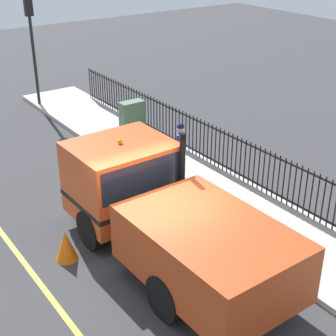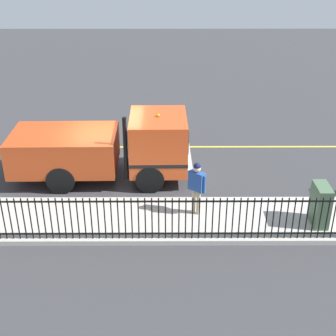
% 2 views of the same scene
% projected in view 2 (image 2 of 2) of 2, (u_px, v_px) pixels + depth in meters
% --- Properties ---
extents(ground_plane, '(57.94, 57.94, 0.00)m').
position_uv_depth(ground_plane, '(109.00, 174.00, 17.04)').
color(ground_plane, '#38383A').
rests_on(ground_plane, ground).
extents(sidewalk_slab, '(2.45, 26.33, 0.15)m').
position_uv_depth(sidewalk_slab, '(98.00, 220.00, 14.22)').
color(sidewalk_slab, '#B7B2A8').
rests_on(sidewalk_slab, ground).
extents(lane_marking, '(0.12, 23.70, 0.01)m').
position_uv_depth(lane_marking, '(116.00, 147.00, 19.22)').
color(lane_marking, yellow).
rests_on(lane_marking, ground).
extents(work_truck, '(2.47, 6.27, 2.66)m').
position_uv_depth(work_truck, '(115.00, 145.00, 16.28)').
color(work_truck, '#D84C1E').
rests_on(work_truck, ground).
extents(worker_standing, '(0.47, 0.52, 1.70)m').
position_uv_depth(worker_standing, '(197.00, 183.00, 13.97)').
color(worker_standing, '#264C99').
rests_on(worker_standing, sidewalk_slab).
extents(iron_fence, '(0.04, 22.42, 1.31)m').
position_uv_depth(iron_fence, '(91.00, 218.00, 12.93)').
color(iron_fence, black).
rests_on(iron_fence, sidewalk_slab).
extents(utility_cabinet, '(0.85, 0.41, 1.25)m').
position_uv_depth(utility_cabinet, '(320.00, 205.00, 13.65)').
color(utility_cabinet, '#4C6B4C').
rests_on(utility_cabinet, sidewalk_slab).
extents(traffic_cone, '(0.51, 0.51, 0.73)m').
position_uv_depth(traffic_cone, '(148.00, 147.00, 18.28)').
color(traffic_cone, orange).
rests_on(traffic_cone, ground).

